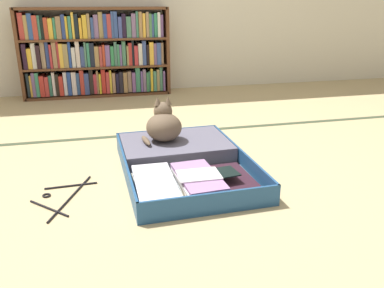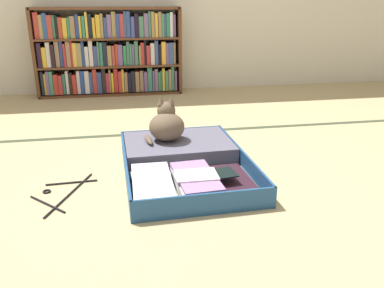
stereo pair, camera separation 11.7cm
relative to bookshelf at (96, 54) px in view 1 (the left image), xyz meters
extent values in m
plane|color=tan|center=(0.30, -2.26, -0.41)|extent=(10.00, 10.00, 0.00)
cube|color=#39442F|center=(0.30, -1.34, -0.41)|extent=(4.80, 0.05, 0.00)
cube|color=brown|center=(-0.68, 0.00, 0.01)|extent=(0.03, 0.24, 0.84)
cube|color=brown|center=(0.70, 0.00, 0.01)|extent=(0.03, 0.24, 0.84)
cube|color=brown|center=(0.01, 0.00, 0.42)|extent=(1.38, 0.24, 0.02)
cube|color=brown|center=(0.01, 0.00, -0.40)|extent=(1.38, 0.24, 0.02)
cube|color=brown|center=(0.01, 0.00, -0.12)|extent=(1.35, 0.24, 0.02)
cube|color=#1D292F|center=(-0.64, 0.00, -0.26)|extent=(0.02, 0.20, 0.22)
cube|color=gold|center=(-0.62, 0.00, -0.28)|extent=(0.02, 0.20, 0.20)
cube|color=slate|center=(-0.59, -0.01, -0.26)|extent=(0.03, 0.20, 0.23)
cube|color=#398863|center=(-0.56, -0.01, -0.26)|extent=(0.03, 0.20, 0.23)
cube|color=red|center=(-0.52, -0.01, -0.28)|extent=(0.04, 0.20, 0.20)
cube|color=#B33733|center=(-0.48, -0.01, -0.28)|extent=(0.04, 0.20, 0.19)
cube|color=#337763|center=(-0.44, 0.01, -0.28)|extent=(0.03, 0.20, 0.19)
cube|color=silver|center=(-0.41, 0.01, -0.26)|extent=(0.03, 0.20, 0.22)
cube|color=#2A261F|center=(-0.38, 0.01, -0.27)|extent=(0.03, 0.20, 0.20)
cube|color=red|center=(-0.34, -0.01, -0.28)|extent=(0.04, 0.20, 0.19)
cube|color=silver|center=(-0.30, 0.00, -0.27)|extent=(0.03, 0.20, 0.22)
cube|color=#284695|center=(-0.27, 0.00, -0.27)|extent=(0.03, 0.20, 0.22)
cube|color=silver|center=(-0.22, 0.00, -0.27)|extent=(0.04, 0.20, 0.22)
cube|color=#2F4F85|center=(-0.19, 0.01, -0.27)|extent=(0.03, 0.20, 0.21)
cube|color=#B2342B|center=(-0.15, 0.00, -0.26)|extent=(0.04, 0.20, 0.24)
cube|color=#384781|center=(-0.11, -0.01, -0.27)|extent=(0.04, 0.20, 0.20)
cube|color=black|center=(-0.06, 0.01, -0.26)|extent=(0.04, 0.20, 0.24)
cube|color=#AC2F3C|center=(-0.03, 0.00, -0.28)|extent=(0.03, 0.20, 0.19)
cube|color=#92714B|center=(0.00, 0.01, -0.26)|extent=(0.02, 0.20, 0.23)
cube|color=gold|center=(0.02, 0.00, -0.28)|extent=(0.02, 0.20, 0.19)
cube|color=red|center=(0.06, 0.01, -0.26)|extent=(0.04, 0.20, 0.24)
cube|color=#BA3838|center=(0.09, 0.00, -0.27)|extent=(0.03, 0.20, 0.21)
cube|color=gold|center=(0.12, 0.00, -0.26)|extent=(0.02, 0.20, 0.23)
cube|color=#A1795A|center=(0.15, 0.00, -0.28)|extent=(0.03, 0.20, 0.20)
cube|color=black|center=(0.19, -0.01, -0.28)|extent=(0.03, 0.20, 0.19)
cube|color=black|center=(0.22, -0.01, -0.27)|extent=(0.04, 0.20, 0.21)
cube|color=#9B764A|center=(0.27, -0.01, -0.28)|extent=(0.04, 0.20, 0.20)
cube|color=#927760|center=(0.31, 0.01, -0.27)|extent=(0.04, 0.20, 0.21)
cube|color=#79528B|center=(0.35, -0.01, -0.28)|extent=(0.03, 0.20, 0.19)
cube|color=#38815F|center=(0.39, 0.00, -0.26)|extent=(0.04, 0.20, 0.24)
cube|color=#6B4F95|center=(0.43, -0.01, -0.27)|extent=(0.02, 0.20, 0.20)
cube|color=slate|center=(0.46, -0.01, -0.27)|extent=(0.03, 0.20, 0.22)
cube|color=#39804C|center=(0.48, -0.01, -0.28)|extent=(0.02, 0.20, 0.19)
cube|color=#397463|center=(0.51, 0.01, -0.28)|extent=(0.02, 0.20, 0.20)
cube|color=gold|center=(0.53, -0.01, -0.26)|extent=(0.02, 0.20, 0.23)
cube|color=#468064|center=(0.56, -0.01, -0.28)|extent=(0.03, 0.20, 0.20)
cube|color=#978351|center=(0.59, 0.00, -0.27)|extent=(0.03, 0.20, 0.21)
cube|color=#457C60|center=(0.62, 0.01, -0.26)|extent=(0.03, 0.20, 0.24)
cube|color=slate|center=(0.65, 0.00, -0.28)|extent=(0.02, 0.20, 0.20)
cube|color=brown|center=(0.01, 0.00, 0.14)|extent=(1.35, 0.24, 0.02)
cube|color=#29162A|center=(-0.63, -0.01, 0.00)|extent=(0.04, 0.20, 0.23)
cube|color=yellow|center=(-0.60, 0.00, -0.02)|extent=(0.04, 0.20, 0.19)
cube|color=silver|center=(-0.56, 0.00, 0.00)|extent=(0.04, 0.20, 0.23)
cube|color=black|center=(-0.52, -0.01, -0.01)|extent=(0.04, 0.20, 0.21)
cube|color=#9A7E61|center=(-0.48, 0.01, 0.01)|extent=(0.04, 0.20, 0.24)
cube|color=navy|center=(-0.44, 0.01, 0.01)|extent=(0.03, 0.20, 0.24)
cube|color=#B43036|center=(-0.41, -0.01, 0.00)|extent=(0.02, 0.20, 0.22)
cube|color=#9C7651|center=(-0.37, 0.00, 0.01)|extent=(0.04, 0.20, 0.24)
cube|color=#B63339|center=(-0.34, 0.01, 0.01)|extent=(0.02, 0.20, 0.24)
cube|color=gold|center=(-0.31, 0.00, 0.00)|extent=(0.03, 0.20, 0.22)
cube|color=#998451|center=(-0.27, 0.00, 0.00)|extent=(0.04, 0.20, 0.22)
cube|color=#264394|center=(-0.24, 0.00, 0.01)|extent=(0.02, 0.20, 0.24)
cube|color=silver|center=(-0.21, 0.00, -0.02)|extent=(0.03, 0.20, 0.19)
cube|color=beige|center=(-0.16, 0.00, 0.01)|extent=(0.04, 0.20, 0.24)
cube|color=#3C4E8B|center=(-0.12, 0.01, -0.02)|extent=(0.04, 0.20, 0.19)
cube|color=#467560|center=(-0.10, 0.00, 0.00)|extent=(0.02, 0.20, 0.23)
cube|color=#348265|center=(-0.07, 0.00, 0.00)|extent=(0.03, 0.20, 0.22)
cube|color=#1A2030|center=(-0.03, 0.00, 0.00)|extent=(0.04, 0.20, 0.22)
cube|color=#A47F4C|center=(0.01, 0.00, -0.02)|extent=(0.04, 0.20, 0.19)
cube|color=#AD3F3B|center=(0.05, -0.01, -0.02)|extent=(0.03, 0.20, 0.19)
cube|color=#C14128|center=(0.07, 0.01, -0.01)|extent=(0.02, 0.20, 0.20)
cube|color=#765595|center=(0.11, 0.01, -0.01)|extent=(0.04, 0.20, 0.20)
cube|color=#338852|center=(0.15, 0.01, -0.02)|extent=(0.03, 0.20, 0.19)
cube|color=#457564|center=(0.19, 0.01, 0.00)|extent=(0.03, 0.20, 0.23)
cube|color=#3A875F|center=(0.21, 0.00, -0.01)|extent=(0.02, 0.20, 0.21)
cube|color=#755998|center=(0.24, 0.00, -0.01)|extent=(0.02, 0.20, 0.20)
cube|color=#457D5E|center=(0.27, 0.01, 0.00)|extent=(0.04, 0.20, 0.23)
cube|color=#95854F|center=(0.30, 0.00, -0.02)|extent=(0.02, 0.20, 0.19)
cube|color=#AF2F2A|center=(0.33, 0.00, -0.01)|extent=(0.03, 0.20, 0.22)
cube|color=black|center=(0.35, 0.00, 0.01)|extent=(0.02, 0.20, 0.24)
cube|color=#BA3237|center=(0.38, 0.00, -0.02)|extent=(0.04, 0.20, 0.19)
cube|color=beige|center=(0.43, 0.00, -0.01)|extent=(0.04, 0.20, 0.21)
cube|color=#3A4F8D|center=(0.46, 0.00, 0.00)|extent=(0.03, 0.20, 0.23)
cube|color=black|center=(0.50, 0.00, -0.02)|extent=(0.02, 0.20, 0.19)
cube|color=gold|center=(0.53, 0.00, 0.00)|extent=(0.04, 0.20, 0.22)
cube|color=slate|center=(0.57, 0.00, -0.01)|extent=(0.03, 0.20, 0.21)
cube|color=#395394|center=(0.61, -0.01, -0.01)|extent=(0.04, 0.20, 0.21)
cube|color=#947350|center=(0.64, 0.01, -0.01)|extent=(0.02, 0.20, 0.21)
cube|color=#C23F39|center=(-0.63, 0.01, 0.27)|extent=(0.04, 0.20, 0.24)
cube|color=#A5844A|center=(-0.59, 0.00, 0.26)|extent=(0.03, 0.20, 0.21)
cube|color=#2D4D8C|center=(-0.55, -0.01, 0.26)|extent=(0.04, 0.20, 0.23)
cube|color=#B43D31|center=(-0.51, -0.01, 0.26)|extent=(0.04, 0.20, 0.21)
cube|color=#3A7D63|center=(-0.48, 0.01, 0.26)|extent=(0.02, 0.20, 0.21)
cube|color=black|center=(-0.45, 0.01, 0.26)|extent=(0.02, 0.20, 0.21)
cube|color=#B03D26|center=(-0.42, 0.00, 0.25)|extent=(0.03, 0.20, 0.19)
cube|color=gold|center=(-0.38, 0.01, 0.24)|extent=(0.04, 0.20, 0.18)
cube|color=#378B62|center=(-0.35, 0.01, 0.25)|extent=(0.02, 0.20, 0.19)
cube|color=#90724F|center=(-0.31, 0.00, 0.25)|extent=(0.04, 0.20, 0.20)
cube|color=navy|center=(-0.27, 0.01, 0.26)|extent=(0.03, 0.20, 0.22)
cube|color=gold|center=(-0.24, 0.01, 0.25)|extent=(0.02, 0.20, 0.20)
cube|color=#377C61|center=(-0.21, -0.01, 0.25)|extent=(0.03, 0.20, 0.20)
cube|color=yellow|center=(-0.18, 0.00, 0.27)|extent=(0.02, 0.20, 0.24)
cube|color=black|center=(-0.15, 0.01, 0.26)|extent=(0.04, 0.20, 0.22)
cube|color=gold|center=(-0.12, -0.01, 0.24)|extent=(0.03, 0.20, 0.19)
cube|color=gold|center=(-0.08, 0.00, 0.26)|extent=(0.04, 0.20, 0.21)
cube|color=#A0814F|center=(-0.04, 0.00, 0.26)|extent=(0.03, 0.20, 0.22)
cube|color=#2F4982|center=(-0.01, 0.00, 0.24)|extent=(0.03, 0.20, 0.19)
cube|color=slate|center=(0.02, 0.01, 0.26)|extent=(0.04, 0.20, 0.21)
cube|color=#9A834D|center=(0.07, 0.01, 0.27)|extent=(0.04, 0.20, 0.24)
cube|color=#2D4390|center=(0.11, 0.00, 0.26)|extent=(0.03, 0.20, 0.22)
cube|color=#AE3837|center=(0.14, 0.00, 0.26)|extent=(0.04, 0.20, 0.22)
cube|color=#344E8A|center=(0.17, -0.01, 0.27)|extent=(0.02, 0.20, 0.24)
cube|color=#324C8C|center=(0.20, 0.00, 0.27)|extent=(0.04, 0.20, 0.24)
cube|color=#3E4B92|center=(0.24, -0.01, 0.25)|extent=(0.03, 0.20, 0.19)
cube|color=black|center=(0.28, 0.00, 0.26)|extent=(0.04, 0.20, 0.22)
cube|color=#467A61|center=(0.33, 0.00, 0.25)|extent=(0.04, 0.20, 0.19)
cube|color=slate|center=(0.37, 0.00, 0.26)|extent=(0.04, 0.20, 0.22)
cube|color=#3C7C63|center=(0.41, 0.00, 0.27)|extent=(0.02, 0.20, 0.24)
cube|color=#A27B4B|center=(0.44, -0.01, 0.27)|extent=(0.03, 0.20, 0.24)
cube|color=gold|center=(0.47, -0.01, 0.26)|extent=(0.03, 0.20, 0.22)
cube|color=#977B5A|center=(0.50, -0.01, 0.27)|extent=(0.03, 0.20, 0.24)
cube|color=#48804D|center=(0.53, -0.01, 0.26)|extent=(0.02, 0.20, 0.22)
cube|color=#3A5296|center=(0.56, 0.00, 0.26)|extent=(0.02, 0.20, 0.21)
cube|color=#348860|center=(0.59, 0.01, 0.26)|extent=(0.03, 0.20, 0.22)
cube|color=silver|center=(0.62, -0.01, 0.27)|extent=(0.03, 0.20, 0.23)
cube|color=slate|center=(0.64, 0.01, 0.26)|extent=(0.03, 0.20, 0.21)
cube|color=navy|center=(0.44, -2.30, -0.40)|extent=(0.67, 0.50, 0.01)
cube|color=navy|center=(0.45, -2.53, -0.36)|extent=(0.66, 0.03, 0.11)
cube|color=navy|center=(0.12, -2.31, -0.36)|extent=(0.03, 0.48, 0.11)
cube|color=navy|center=(0.76, -2.29, -0.36)|extent=(0.03, 0.48, 0.11)
cube|color=#49555B|center=(0.44, -2.30, -0.39)|extent=(0.65, 0.47, 0.01)
cube|color=navy|center=(0.43, -1.82, -0.40)|extent=(0.67, 0.50, 0.01)
cube|color=navy|center=(0.42, -1.59, -0.36)|extent=(0.66, 0.03, 0.11)
cube|color=navy|center=(0.10, -1.83, -0.36)|extent=(0.03, 0.48, 0.11)
cube|color=navy|center=(0.75, -1.81, -0.36)|extent=(0.03, 0.48, 0.11)
cube|color=#49555B|center=(0.43, -1.82, -0.39)|extent=(0.65, 0.47, 0.01)
cylinder|color=black|center=(0.43, -2.06, -0.39)|extent=(0.64, 0.04, 0.02)
cube|color=#292E20|center=(0.24, -2.30, -0.38)|extent=(0.20, 0.38, 0.02)
cube|color=silver|center=(0.24, -2.30, -0.36)|extent=(0.22, 0.38, 0.02)
cube|color=#ACA38B|center=(0.24, -2.31, -0.35)|extent=(0.21, 0.37, 0.01)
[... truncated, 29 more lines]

